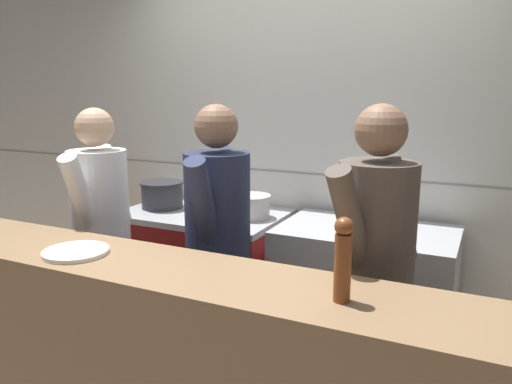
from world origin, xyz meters
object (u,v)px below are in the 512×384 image
(chef_head_cook, at_px, (101,233))
(chef_sous, at_px, (218,247))
(stock_pot, at_px, (162,194))
(braising_pot, at_px, (251,206))
(sauce_pot, at_px, (204,199))
(plated_dish_main, at_px, (76,252))
(oven_range, at_px, (205,274))
(chef_line, at_px, (374,274))
(pepper_mill, at_px, (343,258))

(chef_head_cook, bearing_deg, chef_sous, -13.81)
(stock_pot, distance_m, braising_pot, 0.69)
(chef_sous, bearing_deg, sauce_pot, 114.82)
(chef_head_cook, bearing_deg, stock_pot, 79.60)
(plated_dish_main, distance_m, chef_sous, 0.73)
(stock_pot, relative_size, plated_dish_main, 1.09)
(oven_range, xyz_separation_m, chef_sous, (0.50, -0.67, 0.47))
(oven_range, height_order, chef_line, chef_line)
(oven_range, height_order, sauce_pot, sauce_pot)
(plated_dish_main, bearing_deg, oven_range, 97.55)
(chef_line, bearing_deg, stock_pot, 173.35)
(plated_dish_main, bearing_deg, braising_pot, 81.92)
(plated_dish_main, height_order, chef_sous, chef_sous)
(oven_range, height_order, braising_pot, braising_pot)
(oven_range, distance_m, chef_sous, 0.96)
(oven_range, xyz_separation_m, pepper_mill, (1.33, -1.29, 0.73))
(pepper_mill, bearing_deg, sauce_pot, 136.20)
(sauce_pot, relative_size, chef_sous, 0.16)
(pepper_mill, distance_m, chef_sous, 1.07)
(plated_dish_main, bearing_deg, chef_sous, 63.03)
(oven_range, distance_m, plated_dish_main, 1.45)
(sauce_pot, distance_m, pepper_mill, 1.80)
(oven_range, relative_size, chef_head_cook, 0.67)
(stock_pot, height_order, plated_dish_main, stock_pot)
(chef_line, bearing_deg, pepper_mill, -71.98)
(chef_head_cook, bearing_deg, pepper_mill, -36.51)
(stock_pot, xyz_separation_m, braising_pot, (0.69, 0.02, -0.02))
(stock_pot, distance_m, plated_dish_main, 1.39)
(stock_pot, height_order, braising_pot, stock_pot)
(sauce_pot, distance_m, chef_sous, 0.77)
(braising_pot, height_order, pepper_mill, pepper_mill)
(chef_head_cook, xyz_separation_m, chef_sous, (0.76, 0.03, 0.02))
(oven_range, bearing_deg, braising_pot, -0.40)
(oven_range, height_order, pepper_mill, pepper_mill)
(oven_range, xyz_separation_m, sauce_pot, (0.04, -0.06, 0.55))
(oven_range, relative_size, stock_pot, 3.59)
(stock_pot, height_order, chef_sous, chef_sous)
(sauce_pot, bearing_deg, chef_line, -27.67)
(oven_range, relative_size, pepper_mill, 3.78)
(stock_pot, relative_size, chef_sous, 0.18)
(chef_sous, bearing_deg, chef_line, -15.57)
(sauce_pot, bearing_deg, plated_dish_main, -84.00)
(sauce_pot, relative_size, plated_dish_main, 0.97)
(sauce_pot, height_order, braising_pot, sauce_pot)
(sauce_pot, bearing_deg, chef_sous, -53.31)
(oven_range, distance_m, stock_pot, 0.64)
(plated_dish_main, distance_m, pepper_mill, 1.17)
(chef_head_cook, bearing_deg, braising_pot, 32.49)
(plated_dish_main, distance_m, chef_line, 1.29)
(braising_pot, bearing_deg, chef_head_cook, -131.36)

